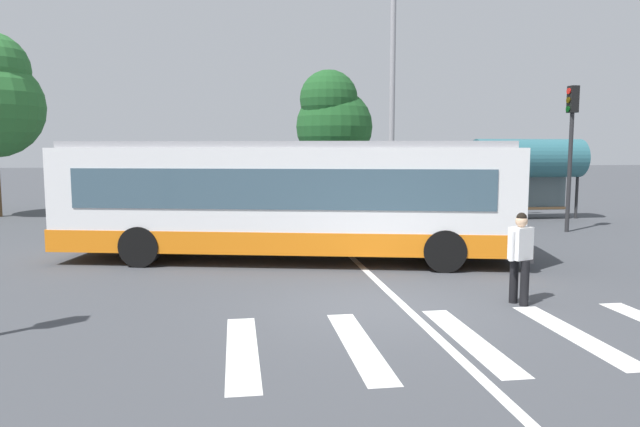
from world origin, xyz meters
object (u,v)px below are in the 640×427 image
parked_car_teal (293,197)px  background_tree_right (333,119)px  city_transit_bus (287,199)px  parked_car_blue (237,198)px  pedestrian_crossing_street (520,253)px  parked_car_black (357,196)px  parked_car_red (170,198)px  bus_stop_shelter (528,160)px  parked_car_white (417,195)px  traffic_light_far_corner (571,135)px  twin_arm_street_lamp (393,49)px  parked_car_champagne (472,194)px

parked_car_teal → background_tree_right: (2.43, 4.13, 3.58)m
city_transit_bus → parked_car_blue: 10.45m
pedestrian_crossing_street → parked_car_black: pedestrian_crossing_street is taller
parked_car_teal → parked_car_red: bearing=179.4°
bus_stop_shelter → city_transit_bus: bearing=-145.3°
parked_car_teal → parked_car_white: bearing=1.1°
traffic_light_far_corner → parked_car_black: bearing=132.7°
parked_car_black → background_tree_right: 5.60m
twin_arm_street_lamp → parked_car_red: bearing=149.2°
city_transit_bus → parked_car_blue: (-1.24, 10.34, -0.82)m
parked_car_red → parked_car_champagne: bearing=0.4°
parked_car_champagne → traffic_light_far_corner: (0.58, -6.85, 2.56)m
parked_car_blue → parked_car_white: size_ratio=1.01×
parked_car_champagne → bus_stop_shelter: bearing=-74.4°
parked_car_blue → parked_car_teal: 2.44m
city_transit_bus → twin_arm_street_lamp: twin_arm_street_lamp is taller
city_transit_bus → parked_car_blue: size_ratio=2.58×
parked_car_champagne → background_tree_right: size_ratio=0.68×
parked_car_champagne → twin_arm_street_lamp: twin_arm_street_lamp is taller
traffic_light_far_corner → background_tree_right: 12.63m
parked_car_blue → bus_stop_shelter: (11.64, -3.14, 1.65)m
parked_car_white → twin_arm_street_lamp: size_ratio=0.44×
parked_car_red → parked_car_black: size_ratio=0.99×
bus_stop_shelter → parked_car_red: bearing=167.5°
parked_car_blue → parked_car_teal: (2.44, 0.01, 0.00)m
parked_car_white → background_tree_right: (-3.19, 4.02, 3.58)m
city_transit_bus → traffic_light_far_corner: bearing=20.0°
pedestrian_crossing_street → traffic_light_far_corner: (6.17, 8.60, 2.36)m
parked_car_black → traffic_light_far_corner: traffic_light_far_corner is taller
parked_car_black → parked_car_white: size_ratio=1.00×
parked_car_red → parked_car_blue: 2.82m
pedestrian_crossing_street → parked_car_teal: size_ratio=0.37×
background_tree_right → pedestrian_crossing_street: bearing=-89.2°
parked_car_champagne → parked_car_teal: bearing=-178.9°
city_transit_bus → parked_car_champagne: 14.17m
parked_car_champagne → bus_stop_shelter: bus_stop_shelter is taller
parked_car_red → parked_car_teal: 5.25m
parked_car_champagne → traffic_light_far_corner: 7.34m
pedestrian_crossing_street → parked_car_teal: bearing=100.0°
parked_car_white → parked_car_champagne: size_ratio=0.99×
pedestrian_crossing_street → background_tree_right: (-0.26, 19.43, 3.38)m
parked_car_black → parked_car_red: bearing=178.5°
parked_car_black → background_tree_right: size_ratio=0.68×
city_transit_bus → parked_car_champagne: city_transit_bus is taller
pedestrian_crossing_street → bus_stop_shelter: size_ratio=0.38×
parked_car_teal → twin_arm_street_lamp: size_ratio=0.44×
twin_arm_street_lamp → city_transit_bus: bearing=-127.9°
parked_car_champagne → twin_arm_street_lamp: size_ratio=0.44×
pedestrian_crossing_street → background_tree_right: size_ratio=0.25×
pedestrian_crossing_street → parked_car_champagne: 16.43m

